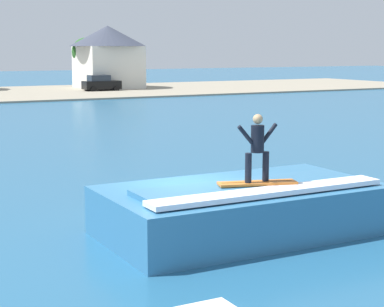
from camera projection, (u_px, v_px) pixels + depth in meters
name	position (u px, v px, depth m)	size (l,w,h in m)	color
ground_plane	(182.00, 228.00, 17.30)	(260.00, 260.00, 0.00)	#245B81
wave_crest	(242.00, 208.00, 16.70)	(6.93, 3.81, 1.36)	teal
surfboard	(257.00, 183.00, 16.11)	(1.98, 1.00, 0.06)	orange
surfer	(257.00, 144.00, 15.96)	(1.13, 0.32, 1.65)	black
car_far_shore	(101.00, 83.00, 72.30)	(4.03, 2.09, 1.86)	black
house_gabled_white	(108.00, 54.00, 76.77)	(8.89, 8.89, 7.31)	silver
tree_tall_bare	(86.00, 52.00, 78.28)	(3.34, 3.34, 6.00)	brown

